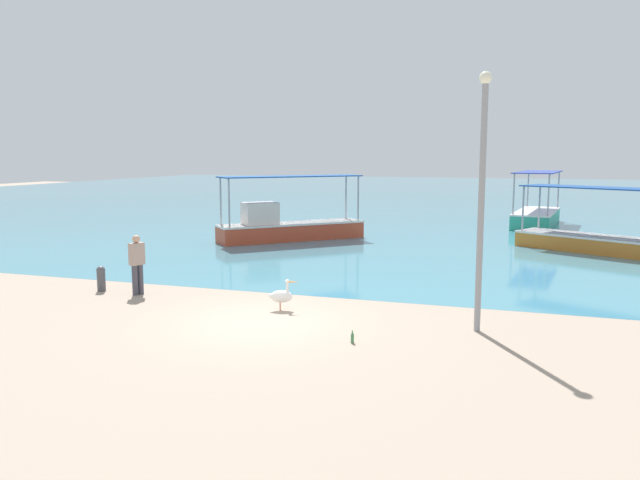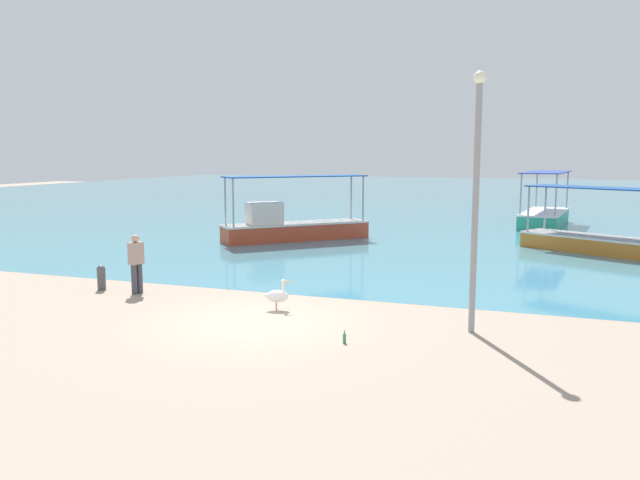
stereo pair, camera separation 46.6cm
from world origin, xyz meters
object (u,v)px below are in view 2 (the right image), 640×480
at_px(fishing_boat_near_left, 609,241).
at_px(mooring_bollard, 101,277).
at_px(lamp_post, 476,188).
at_px(pelican, 278,295).
at_px(fishing_boat_center, 544,216).
at_px(glass_bottle, 344,338).
at_px(fishing_boat_far_right, 292,225).
at_px(fisherman_standing, 136,262).

relative_size(fishing_boat_near_left, mooring_bollard, 9.28).
bearing_deg(lamp_post, fishing_boat_near_left, 73.08).
xyz_separation_m(pelican, mooring_bollard, (-5.78, 0.46, 0.02)).
height_order(fishing_boat_center, lamp_post, lamp_post).
height_order(lamp_post, glass_bottle, lamp_post).
distance_m(fishing_boat_near_left, fishing_boat_far_right, 13.33).
distance_m(fishing_boat_center, pelican, 22.81).
height_order(fishing_boat_far_right, pelican, fishing_boat_far_right).
distance_m(pelican, lamp_post, 5.62).
bearing_deg(fishing_boat_far_right, lamp_post, -53.11).
bearing_deg(glass_bottle, fishing_boat_far_right, 116.05).
bearing_deg(glass_bottle, lamp_post, 35.82).
distance_m(pelican, mooring_bollard, 5.79).
distance_m(lamp_post, glass_bottle, 4.29).
distance_m(fishing_boat_near_left, fishing_boat_center, 9.57).
distance_m(fishing_boat_center, fisherman_standing, 24.10).
bearing_deg(fishing_boat_far_right, fisherman_standing, -89.90).
relative_size(fishing_boat_center, glass_bottle, 23.32).
xyz_separation_m(fishing_boat_near_left, lamp_post, (-3.95, -12.99, 2.68)).
height_order(fishing_boat_near_left, lamp_post, lamp_post).
height_order(fishing_boat_near_left, fishing_boat_center, fishing_boat_center).
xyz_separation_m(lamp_post, fisherman_standing, (-9.35, 0.77, -2.29)).
height_order(fishing_boat_center, fisherman_standing, fishing_boat_center).
bearing_deg(lamp_post, pelican, 175.61).
bearing_deg(fisherman_standing, mooring_bollard, 177.37).
relative_size(pelican, lamp_post, 0.14).
xyz_separation_m(mooring_bollard, fisherman_standing, (1.27, -0.06, 0.52)).
bearing_deg(glass_bottle, fisherman_standing, 160.08).
xyz_separation_m(fishing_boat_far_right, glass_bottle, (6.96, -14.23, -0.57)).
xyz_separation_m(fishing_boat_center, fisherman_standing, (-10.92, -21.49, 0.32)).
xyz_separation_m(lamp_post, glass_bottle, (-2.41, -1.74, -3.09)).
relative_size(fishing_boat_center, pelican, 7.87).
bearing_deg(fishing_boat_near_left, glass_bottle, -113.37).
xyz_separation_m(pelican, lamp_post, (4.85, -0.37, 2.82)).
height_order(fishing_boat_near_left, glass_bottle, fishing_boat_near_left).
bearing_deg(mooring_bollard, glass_bottle, -17.40).
height_order(fishing_boat_near_left, fisherman_standing, fishing_boat_near_left).
bearing_deg(fisherman_standing, glass_bottle, -19.92).
bearing_deg(fishing_boat_center, lamp_post, -94.03).
distance_m(fishing_boat_center, lamp_post, 22.46).
bearing_deg(fisherman_standing, pelican, -5.07).
bearing_deg(fishing_boat_near_left, mooring_bollard, -140.16).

